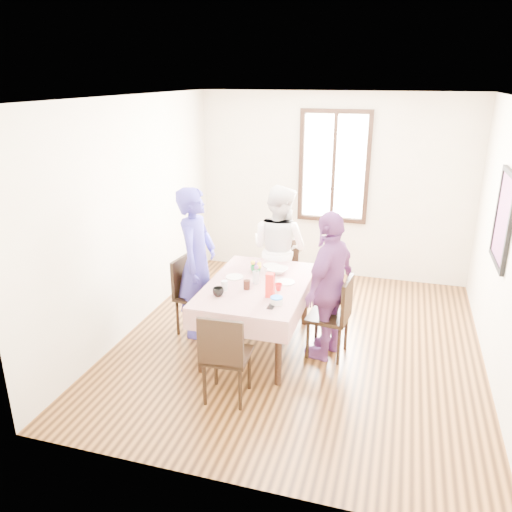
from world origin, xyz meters
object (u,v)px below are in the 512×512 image
at_px(dining_table, 257,316).
at_px(chair_near, 227,355).
at_px(person_far, 279,250).
at_px(chair_far, 279,276).
at_px(chair_left, 197,296).
at_px(person_left, 197,263).
at_px(chair_right, 328,316).
at_px(person_right, 328,286).

height_order(dining_table, chair_near, chair_near).
bearing_deg(person_far, chair_far, -67.17).
height_order(chair_left, chair_far, same).
relative_size(chair_far, person_left, 0.52).
height_order(dining_table, chair_right, chair_right).
xyz_separation_m(chair_left, person_far, (0.78, 0.85, 0.37)).
relative_size(dining_table, chair_right, 1.61).
distance_m(chair_near, person_far, 2.03).
height_order(chair_left, person_far, person_far).
relative_size(person_left, person_right, 1.08).
distance_m(chair_far, person_right, 1.28).
bearing_deg(chair_far, chair_near, 89.42).
xyz_separation_m(chair_near, person_right, (0.76, 1.05, 0.36)).
relative_size(chair_left, chair_right, 1.00).
relative_size(dining_table, chair_left, 1.61).
xyz_separation_m(dining_table, person_left, (-0.76, 0.14, 0.50)).
relative_size(chair_left, person_left, 0.52).
bearing_deg(chair_left, chair_far, 144.89).
xyz_separation_m(dining_table, chair_far, (0.00, 1.01, 0.08)).
bearing_deg(person_far, dining_table, 112.83).
bearing_deg(chair_near, person_right, 50.95).
bearing_deg(dining_table, chair_left, 170.05).
distance_m(chair_right, chair_near, 1.31).
bearing_deg(person_right, chair_left, -75.89).
relative_size(chair_left, chair_far, 1.00).
height_order(person_left, person_far, person_left).
relative_size(chair_near, person_left, 0.52).
relative_size(chair_left, person_far, 0.55).
bearing_deg(chair_left, dining_table, 86.91).
height_order(chair_near, person_right, person_right).
relative_size(dining_table, chair_far, 1.61).
relative_size(chair_right, chair_far, 1.00).
bearing_deg(person_right, chair_far, -124.10).
bearing_deg(chair_far, person_far, 89.42).
xyz_separation_m(chair_right, chair_far, (-0.78, 0.96, 0.00)).
distance_m(chair_left, person_far, 1.21).
xyz_separation_m(chair_right, person_far, (-0.78, 0.94, 0.37)).
xyz_separation_m(person_left, person_far, (0.76, 0.85, -0.05)).
bearing_deg(dining_table, person_left, 169.78).
relative_size(chair_right, person_left, 0.52).
distance_m(chair_right, chair_far, 1.24).
relative_size(dining_table, chair_near, 1.61).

